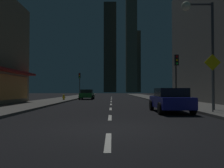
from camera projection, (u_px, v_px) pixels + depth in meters
name	position (u px, v px, depth m)	size (l,w,h in m)	color
ground_plane	(112.00, 98.00, 39.88)	(78.00, 136.00, 0.10)	black
sidewalk_right	(153.00, 98.00, 39.86)	(4.00, 76.00, 0.15)	#605E59
sidewalk_left	(72.00, 98.00, 39.91)	(4.00, 76.00, 0.15)	#605E59
lane_marking_center	(112.00, 102.00, 26.69)	(0.16, 43.80, 0.01)	silver
skyscraper_distant_tall	(111.00, 48.00, 163.15)	(8.75, 8.23, 62.97)	#39362B
skyscraper_distant_mid	(132.00, 32.00, 145.90)	(6.80, 6.66, 76.66)	brown
skyscraper_distant_short	(135.00, 62.00, 157.73)	(8.66, 6.51, 41.71)	#444133
car_parked_near	(171.00, 100.00, 13.81)	(1.98, 4.24, 1.45)	navy
car_parked_far	(88.00, 94.00, 33.91)	(1.98, 4.24, 1.45)	#1E722D
fire_hydrant_far_left	(65.00, 97.00, 28.68)	(0.42, 0.30, 0.65)	gold
traffic_light_near_right	(177.00, 68.00, 19.30)	(0.32, 0.48, 4.20)	#2D2D2D
traffic_light_far_left	(80.00, 80.00, 39.78)	(0.32, 0.48, 4.20)	#2D2D2D
street_lamp_right	(200.00, 29.00, 13.96)	(1.96, 0.56, 6.58)	#38383D
pedestrian_crossing_sign	(214.00, 78.00, 12.58)	(0.91, 0.08, 3.15)	slate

